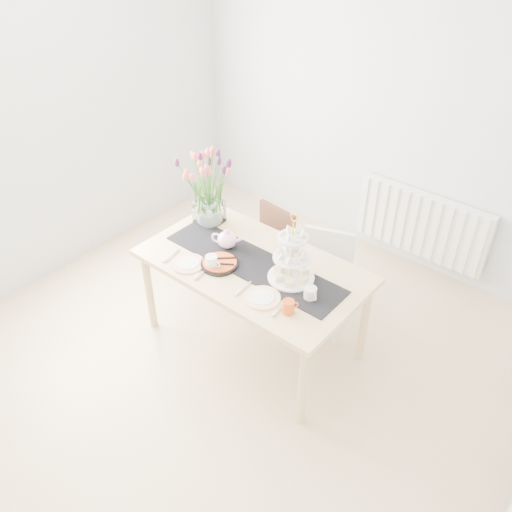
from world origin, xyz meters
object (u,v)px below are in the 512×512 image
Objects in this scene: mug_white at (211,262)px; chair_white at (324,273)px; plate_left at (188,264)px; plate_right at (262,298)px; teapot at (227,240)px; mug_orange at (288,307)px; cream_jug at (310,293)px; dining_table at (253,272)px; radiator at (422,224)px; tart_tin at (220,264)px; chair_brown at (268,245)px; tulip_vase at (207,179)px; cake_stand at (292,263)px.

chair_white is at bearing 54.13° from mug_white.
chair_white is 3.35× the size of plate_left.
mug_white is at bearing 25.50° from plate_left.
mug_white is at bearing 176.85° from plate_right.
chair_white is at bearing 21.83° from teapot.
mug_orange is (0.68, -0.02, -0.00)m from mug_white.
teapot is 2.67× the size of cream_jug.
dining_table is at bearing -29.54° from teapot.
radiator is 2.00m from tart_tin.
teapot is 0.62m from plate_right.
mug_white is (-0.19, -0.22, 0.13)m from dining_table.
chair_brown is 3.17× the size of plate_right.
mug_orange is (0.24, -0.80, 0.34)m from chair_white.
tart_tin is 1.12× the size of plate_left.
dining_table is 0.78m from tulip_vase.
tulip_vase is at bearing -118.78° from chair_brown.
cream_jug reaches higher than dining_table.
plate_left is at bearing -126.22° from teapot.
plate_right is at bearing -40.67° from dining_table.
cake_stand is 0.58m from teapot.
mug_white is at bearing -142.70° from cream_jug.
chair_white reaches higher than dining_table.
chair_white is at bearing 2.04° from chair_brown.
dining_table is at bearing 43.30° from mug_white.
plate_right is (-0.02, -0.28, -0.13)m from cake_stand.
cake_stand is at bearing -97.36° from radiator.
tulip_vase is 0.68m from mug_white.
chair_brown is 3.19× the size of plate_left.
chair_white is 0.95m from mug_white.
chair_brown is at bearing 138.68° from cake_stand.
tulip_vase reaches higher than cream_jug.
cream_jug is (0.79, -0.08, -0.03)m from teapot.
cream_jug is (0.00, -1.74, 0.34)m from radiator.
cake_stand reaches higher than radiator.
cream_jug is at bearing -89.98° from radiator.
dining_table is 0.31m from teapot.
tart_tin reaches higher than plate_right.
mug_orange is at bearing 3.49° from plate_left.
teapot is (-0.53, -0.52, 0.36)m from chair_white.
mug_white is at bearing -140.14° from chair_white.
cake_stand is 1.95× the size of plate_right.
teapot reaches higher than dining_table.
mug_white is (-0.71, -0.17, 0.01)m from cream_jug.
cream_jug is (0.85, -0.64, 0.36)m from chair_brown.
teapot reaches higher than plate_right.
mug_white is 0.42× the size of plate_right.
plate_right is (0.61, -0.84, 0.32)m from chair_brown.
mug_orange is at bearing -21.90° from tulip_vase.
mug_white is 0.18m from plate_left.
radiator is 1.75× the size of tulip_vase.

